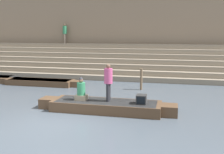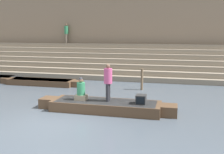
% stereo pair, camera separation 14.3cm
% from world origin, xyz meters
% --- Properties ---
extents(ground_plane, '(120.00, 120.00, 0.00)m').
position_xyz_m(ground_plane, '(0.00, 0.00, 0.00)').
color(ground_plane, '#4C5660').
extents(ghat_steps, '(36.00, 3.89, 2.56)m').
position_xyz_m(ghat_steps, '(0.00, 11.74, 0.91)').
color(ghat_steps, gray).
rests_on(ghat_steps, ground).
extents(back_wall, '(34.20, 1.28, 7.97)m').
position_xyz_m(back_wall, '(0.00, 13.72, 3.96)').
color(back_wall, '#937A60').
rests_on(back_wall, ground).
extents(rowboat_main, '(6.24, 1.55, 0.46)m').
position_xyz_m(rowboat_main, '(1.65, 1.99, 0.24)').
color(rowboat_main, brown).
rests_on(rowboat_main, ground).
extents(person_standing, '(0.37, 0.37, 1.66)m').
position_xyz_m(person_standing, '(1.74, 2.06, 1.41)').
color(person_standing, '#28282D').
rests_on(person_standing, rowboat_main).
extents(person_rowing, '(0.52, 0.41, 1.04)m').
position_xyz_m(person_rowing, '(0.50, 1.97, 0.86)').
color(person_rowing, gray).
rests_on(person_rowing, rowboat_main).
extents(tv_set, '(0.43, 0.48, 0.39)m').
position_xyz_m(tv_set, '(3.23, 1.95, 0.65)').
color(tv_set, '#2D2D2D').
rests_on(tv_set, rowboat_main).
extents(moored_boat_shore, '(5.86, 1.23, 0.38)m').
position_xyz_m(moored_boat_shore, '(-4.18, 6.83, 0.20)').
color(moored_boat_shore, brown).
rests_on(moored_boat_shore, ground).
extents(mooring_post, '(0.15, 0.15, 1.32)m').
position_xyz_m(mooring_post, '(2.65, 6.83, 0.66)').
color(mooring_post, brown).
rests_on(mooring_post, ground).
extents(person_on_steps, '(0.36, 0.36, 1.71)m').
position_xyz_m(person_on_steps, '(-4.85, 12.85, 3.54)').
color(person_on_steps, '#756656').
rests_on(person_on_steps, ghat_steps).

